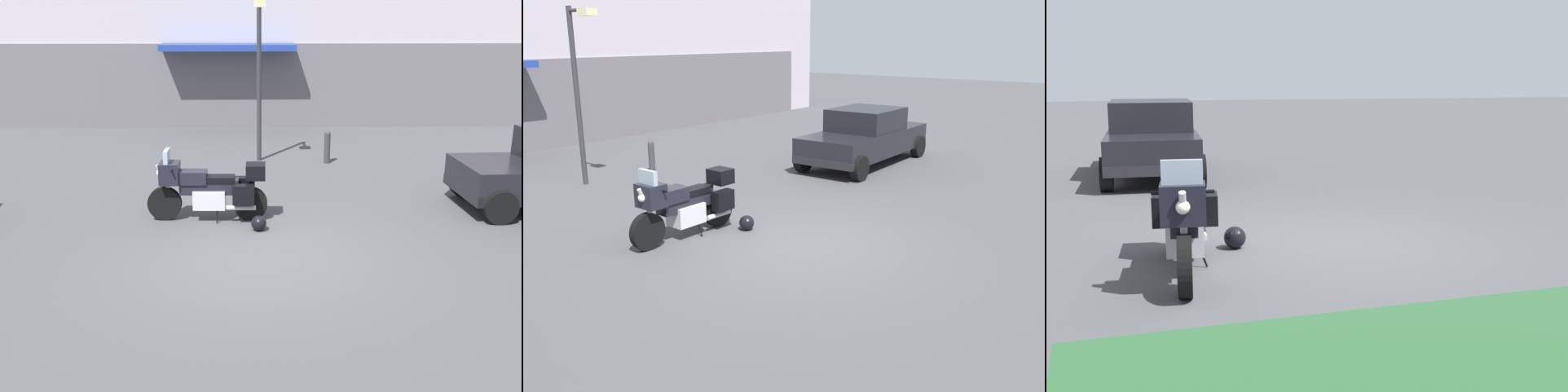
% 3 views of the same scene
% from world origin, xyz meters
% --- Properties ---
extents(ground_plane, '(80.00, 80.00, 0.00)m').
position_xyz_m(ground_plane, '(0.00, 0.00, 0.00)').
color(ground_plane, '#424244').
extents(motorcycle, '(2.26, 0.77, 1.36)m').
position_xyz_m(motorcycle, '(-0.89, 1.82, 0.62)').
color(motorcycle, black).
rests_on(motorcycle, ground).
extents(helmet, '(0.28, 0.28, 0.28)m').
position_xyz_m(helmet, '(0.01, 1.20, 0.14)').
color(helmet, black).
rests_on(helmet, ground).
extents(streetlamp_curbside, '(0.28, 0.94, 4.12)m').
position_xyz_m(streetlamp_curbside, '(0.14, 6.40, 2.56)').
color(streetlamp_curbside, '#2D2D33').
rests_on(streetlamp_curbside, ground).
extents(bollard_curbside, '(0.16, 0.16, 0.86)m').
position_xyz_m(bollard_curbside, '(1.91, 6.21, 0.46)').
color(bollard_curbside, '#333338').
rests_on(bollard_curbside, ground).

